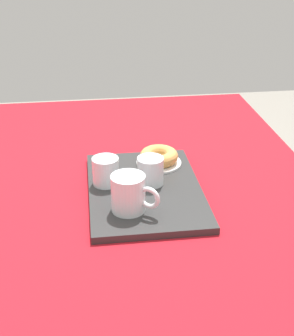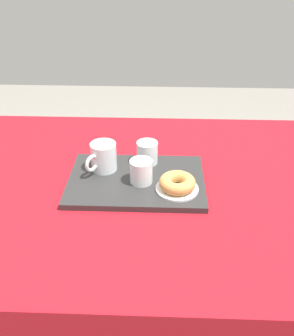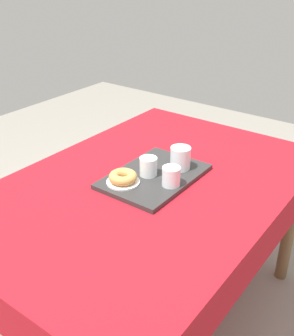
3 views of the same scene
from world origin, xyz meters
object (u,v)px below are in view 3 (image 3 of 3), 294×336
Objects in this scene: serving_tray at (155,177)px; water_glass_near at (171,177)px; water_glass_far at (148,167)px; donut_plate_left at (123,182)px; dining_table at (149,200)px; tea_mug_left at (180,158)px; sugar_donut_left at (123,177)px.

water_glass_near is at bearing -107.63° from serving_tray.
donut_plate_left is at bearing 160.01° from water_glass_far.
dining_table is 0.18m from water_glass_near.
serving_tray is 5.71× the size of water_glass_far.
tea_mug_left is at bearing -24.23° from serving_tray.
water_glass_far is 0.58× the size of donut_plate_left.
water_glass_near reaches higher than serving_tray.
sugar_donut_left is (-0.13, 0.06, 0.04)m from serving_tray.
serving_tray is 0.15m from sugar_donut_left.
serving_tray is 3.30× the size of donut_plate_left.
tea_mug_left is at bearing -28.88° from water_glass_far.
water_glass_far is 0.13m from donut_plate_left.
water_glass_near is 0.12m from water_glass_far.
serving_tray is at bearing -4.09° from dining_table.
sugar_donut_left reaches higher than donut_plate_left.
water_glass_near reaches higher than dining_table.
tea_mug_left is 1.53× the size of water_glass_far.
donut_plate_left is (-0.10, 0.16, -0.03)m from water_glass_near.
donut_plate_left is at bearing 0.00° from sugar_donut_left.
tea_mug_left is at bearing -24.88° from donut_plate_left.
tea_mug_left is 0.15m from water_glass_far.
tea_mug_left is at bearing 19.17° from water_glass_near.
serving_tray is at bearing 72.37° from water_glass_near.
water_glass_near is 1.00× the size of water_glass_far.
water_glass_far reaches higher than serving_tray.
dining_table is 13.27× the size of sugar_donut_left.
sugar_donut_left is at bearing 160.01° from water_glass_far.
serving_tray is at bearing 155.77° from tea_mug_left.
dining_table is 19.50× the size of water_glass_near.
tea_mug_left is 0.15m from water_glass_near.
water_glass_near is at bearing -160.83° from tea_mug_left.
tea_mug_left reaches higher than water_glass_far.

